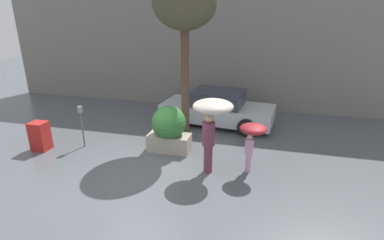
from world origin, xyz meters
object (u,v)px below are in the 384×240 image
object	(u,v)px
parked_car_near	(217,109)
newspaper_box	(40,136)
person_child	(252,134)
planter_box	(169,128)
person_adult	(212,115)
parking_meter	(81,118)
street_tree	(185,6)

from	to	relation	value
parked_car_near	newspaper_box	xyz separation A→B (m)	(-4.95, -3.65, -0.14)
person_child	parked_car_near	world-z (taller)	person_child
planter_box	person_adult	world-z (taller)	person_adult
parked_car_near	parking_meter	distance (m)	4.92
person_adult	person_child	size ratio (longest dim) A/B	1.43
person_adult	parked_car_near	world-z (taller)	person_adult
planter_box	parking_meter	world-z (taller)	planter_box
person_adult	parked_car_near	bearing A→B (deg)	40.29
person_adult	parking_meter	distance (m)	4.30
parked_car_near	street_tree	size ratio (longest dim) A/B	0.84
street_tree	parking_meter	size ratio (longest dim) A/B	3.84
planter_box	parking_meter	xyz separation A→B (m)	(-2.74, -0.38, 0.22)
parked_car_near	street_tree	bearing A→B (deg)	159.79
person_adult	newspaper_box	bearing A→B (deg)	123.18
person_adult	person_child	distance (m)	1.15
planter_box	person_adult	size ratio (longest dim) A/B	0.73
street_tree	parking_meter	bearing A→B (deg)	-152.90
planter_box	street_tree	distance (m)	3.69
person_adult	planter_box	bearing A→B (deg)	91.75
street_tree	newspaper_box	distance (m)	5.97
parked_car_near	person_adult	bearing A→B (deg)	-166.49
person_child	street_tree	bearing A→B (deg)	-177.70
parking_meter	parked_car_near	bearing A→B (deg)	39.74
parked_car_near	newspaper_box	size ratio (longest dim) A/B	4.84
street_tree	newspaper_box	size ratio (longest dim) A/B	5.75
newspaper_box	street_tree	bearing A→B (deg)	26.17
planter_box	person_adult	distance (m)	1.93
person_child	newspaper_box	world-z (taller)	person_child
planter_box	newspaper_box	distance (m)	4.03
person_child	person_adult	bearing A→B (deg)	-130.78
person_child	parked_car_near	bearing A→B (deg)	154.72
planter_box	street_tree	world-z (taller)	street_tree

